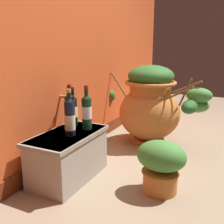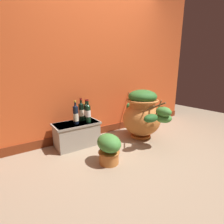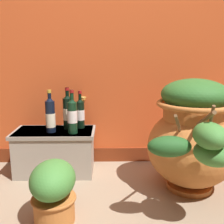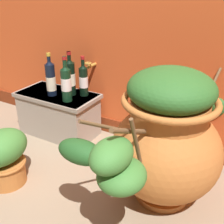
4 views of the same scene
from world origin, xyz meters
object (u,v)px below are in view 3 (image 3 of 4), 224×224
(wine_bottle_back, at_px, (68,111))
(potted_shrub, at_px, (53,189))
(wine_bottle_right, at_px, (80,112))
(wine_bottle_left, at_px, (72,115))
(terracotta_urn, at_px, (193,136))
(wine_bottle_middle, at_px, (50,115))

(wine_bottle_back, xyz_separation_m, potted_shrub, (0.01, -0.73, -0.31))
(wine_bottle_right, distance_m, wine_bottle_back, 0.11)
(wine_bottle_right, bearing_deg, wine_bottle_left, -106.38)
(wine_bottle_back, bearing_deg, wine_bottle_left, -66.24)
(wine_bottle_left, height_order, wine_bottle_right, wine_bottle_left)
(terracotta_urn, xyz_separation_m, wine_bottle_right, (-0.83, 0.40, 0.09))
(wine_bottle_left, height_order, wine_bottle_middle, wine_bottle_left)
(wine_bottle_middle, relative_size, wine_bottle_right, 1.07)
(wine_bottle_right, bearing_deg, wine_bottle_back, -159.04)
(terracotta_urn, relative_size, potted_shrub, 3.30)
(wine_bottle_left, xyz_separation_m, potted_shrub, (-0.04, -0.61, -0.31))
(wine_bottle_left, bearing_deg, terracotta_urn, -15.49)
(wine_bottle_left, distance_m, wine_bottle_back, 0.13)
(wine_bottle_back, bearing_deg, wine_bottle_middle, -145.61)
(wine_bottle_middle, bearing_deg, potted_shrub, -77.89)
(wine_bottle_middle, distance_m, potted_shrub, 0.72)
(potted_shrub, bearing_deg, terracotta_urn, 21.97)
(wine_bottle_left, xyz_separation_m, wine_bottle_middle, (-0.18, 0.03, -0.01))
(wine_bottle_left, relative_size, wine_bottle_right, 1.09)
(wine_bottle_middle, xyz_separation_m, potted_shrub, (0.14, -0.64, -0.30))
(terracotta_urn, bearing_deg, wine_bottle_middle, 165.34)
(terracotta_urn, distance_m, wine_bottle_back, 1.00)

